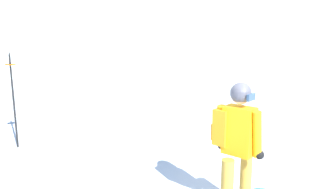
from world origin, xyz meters
name	(u,v)px	position (x,y,z in m)	size (l,w,h in m)	color
ridge_peak_main	(172,53)	(8.69, 28.66, 0.00)	(41.84, 37.65, 17.44)	white
snowboarder_main	(236,147)	(-0.18, 0.22, 0.92)	(1.60, 1.11, 1.71)	blue
piste_marker_near	(13,93)	(-3.04, 3.77, 1.09)	(0.20, 0.20, 1.92)	black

